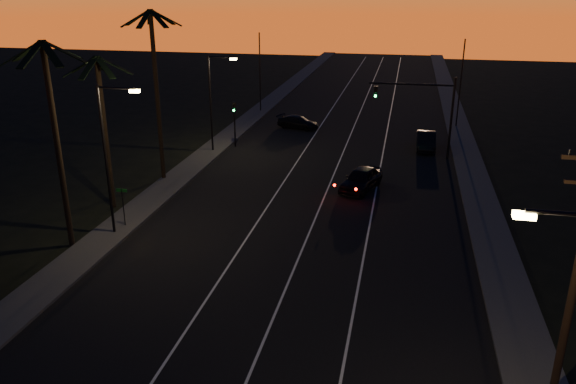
% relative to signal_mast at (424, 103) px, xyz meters
% --- Properties ---
extents(road, '(20.00, 170.00, 0.01)m').
position_rel_signal_mast_xyz_m(road, '(-7.14, -9.99, -4.78)').
color(road, black).
rests_on(road, ground).
extents(sidewalk_left, '(2.40, 170.00, 0.16)m').
position_rel_signal_mast_xyz_m(sidewalk_left, '(-18.34, -9.99, -4.70)').
color(sidewalk_left, '#323230').
rests_on(sidewalk_left, ground).
extents(sidewalk_right, '(2.40, 170.00, 0.16)m').
position_rel_signal_mast_xyz_m(sidewalk_right, '(4.06, -9.99, -4.70)').
color(sidewalk_right, '#323230').
rests_on(sidewalk_right, ground).
extents(lane_stripe_left, '(0.12, 160.00, 0.01)m').
position_rel_signal_mast_xyz_m(lane_stripe_left, '(-10.14, -9.99, -4.76)').
color(lane_stripe_left, silver).
rests_on(lane_stripe_left, road).
extents(lane_stripe_mid, '(0.12, 160.00, 0.01)m').
position_rel_signal_mast_xyz_m(lane_stripe_mid, '(-6.64, -9.99, -4.76)').
color(lane_stripe_mid, silver).
rests_on(lane_stripe_mid, road).
extents(lane_stripe_right, '(0.12, 160.00, 0.01)m').
position_rel_signal_mast_xyz_m(lane_stripe_right, '(-3.14, -9.99, -4.76)').
color(lane_stripe_right, silver).
rests_on(lane_stripe_right, road).
extents(palm_near, '(4.25, 4.16, 11.53)m').
position_rel_signal_mast_xyz_m(palm_near, '(-19.74, -21.99, 2.29)').
color(palm_near, black).
rests_on(palm_near, ground).
extents(palm_mid, '(4.25, 4.16, 10.03)m').
position_rel_signal_mast_xyz_m(palm_mid, '(-20.34, -15.99, 1.47)').
color(palm_mid, black).
rests_on(palm_mid, ground).
extents(palm_far, '(4.25, 4.16, 12.53)m').
position_rel_signal_mast_xyz_m(palm_far, '(-19.34, -9.99, 2.83)').
color(palm_far, black).
rests_on(palm_far, ground).
extents(streetlight_left_near, '(2.55, 0.26, 9.00)m').
position_rel_signal_mast_xyz_m(streetlight_left_near, '(-17.84, -19.99, 0.54)').
color(streetlight_left_near, black).
rests_on(streetlight_left_near, ground).
extents(streetlight_left_far, '(2.55, 0.26, 8.50)m').
position_rel_signal_mast_xyz_m(streetlight_left_far, '(-17.82, -1.99, 0.28)').
color(streetlight_left_far, black).
rests_on(streetlight_left_far, ground).
extents(street_sign, '(0.70, 0.06, 2.60)m').
position_rel_signal_mast_xyz_m(street_sign, '(-17.94, -18.99, -3.13)').
color(street_sign, black).
rests_on(street_sign, ground).
extents(signal_mast, '(7.10, 0.41, 7.00)m').
position_rel_signal_mast_xyz_m(signal_mast, '(0.00, 0.00, 0.00)').
color(signal_mast, black).
rests_on(signal_mast, ground).
extents(signal_post, '(0.28, 0.37, 4.20)m').
position_rel_signal_mast_xyz_m(signal_post, '(-16.64, -0.01, -1.89)').
color(signal_post, black).
rests_on(signal_post, ground).
extents(far_pole_left, '(0.14, 0.14, 9.00)m').
position_rel_signal_mast_xyz_m(far_pole_left, '(-18.14, 15.01, -0.28)').
color(far_pole_left, black).
rests_on(far_pole_left, ground).
extents(far_pole_right, '(0.14, 0.14, 9.00)m').
position_rel_signal_mast_xyz_m(far_pole_right, '(3.86, 12.01, -0.28)').
color(far_pole_right, black).
rests_on(far_pole_right, ground).
extents(lead_car, '(3.35, 5.56, 1.61)m').
position_rel_signal_mast_xyz_m(lead_car, '(-4.27, -9.14, -3.97)').
color(lead_car, black).
rests_on(lead_car, road).
extents(right_car, '(1.64, 4.70, 1.55)m').
position_rel_signal_mast_xyz_m(right_car, '(0.57, 2.76, -4.00)').
color(right_car, black).
rests_on(right_car, road).
extents(cross_car, '(4.74, 2.95, 1.28)m').
position_rel_signal_mast_xyz_m(cross_car, '(-12.29, 8.01, -4.13)').
color(cross_car, black).
rests_on(cross_car, road).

